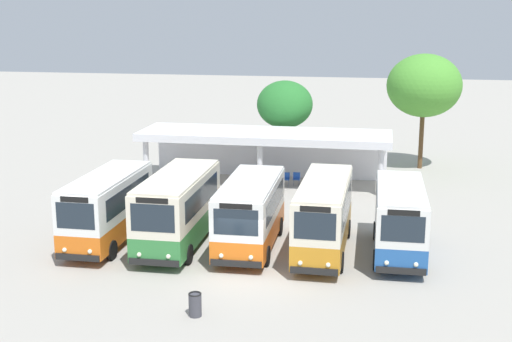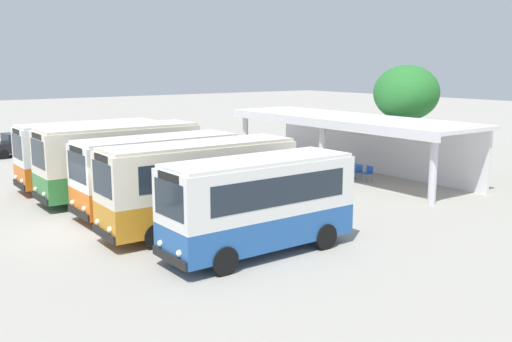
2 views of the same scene
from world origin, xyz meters
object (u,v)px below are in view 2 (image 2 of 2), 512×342
object	(u,v)px
waiting_chair_fifth_seat	(358,171)
waiting_chair_second_from_end	(334,165)
parked_car_flank	(18,144)
waiting_chair_far_end_seat	(368,172)
waiting_chair_end_by_column	(327,164)
waiting_chair_middle_seat	(342,167)
waiting_chair_fourth_seat	(351,169)
city_bus_second_in_row	(120,159)
city_bus_fourth_amber	(200,183)
city_bus_fifth_blue	(259,201)
city_bus_middle_cream	(158,171)
city_bus_nearest_orange	(89,152)

from	to	relation	value
waiting_chair_fifth_seat	waiting_chair_second_from_end	bearing A→B (deg)	177.14
parked_car_flank	waiting_chair_far_end_seat	distance (m)	24.53
waiting_chair_end_by_column	waiting_chair_middle_seat	size ratio (longest dim) A/B	1.00
waiting_chair_second_from_end	waiting_chair_fourth_seat	world-z (taller)	same
city_bus_second_in_row	waiting_chair_middle_seat	xyz separation A→B (m)	(2.14, 12.47, -1.40)
waiting_chair_far_end_seat	parked_car_flank	bearing A→B (deg)	-147.79
waiting_chair_far_end_seat	city_bus_second_in_row	bearing A→B (deg)	-108.20
city_bus_second_in_row	city_bus_fourth_amber	distance (m)	6.90
parked_car_flank	waiting_chair_middle_seat	xyz separation A→B (m)	(18.78, 13.04, -0.30)
city_bus_fifth_blue	waiting_chair_fifth_seat	distance (m)	13.74
city_bus_middle_cream	waiting_chair_second_from_end	world-z (taller)	city_bus_middle_cream
city_bus_second_in_row	city_bus_fourth_amber	size ratio (longest dim) A/B	0.98
city_bus_middle_cream	parked_car_flank	world-z (taller)	city_bus_middle_cream
city_bus_nearest_orange	city_bus_second_in_row	size ratio (longest dim) A/B	0.95
parked_car_flank	waiting_chair_fifth_seat	bearing A→B (deg)	32.79
waiting_chair_middle_seat	city_bus_middle_cream	bearing A→B (deg)	-83.88
waiting_chair_fifth_seat	waiting_chair_far_end_seat	size ratio (longest dim) A/B	1.00
city_bus_middle_cream	city_bus_fifth_blue	bearing A→B (deg)	2.31
waiting_chair_middle_seat	waiting_chair_fifth_seat	size ratio (longest dim) A/B	1.00
waiting_chair_middle_seat	waiting_chair_far_end_seat	world-z (taller)	same
city_bus_second_in_row	city_bus_middle_cream	xyz separation A→B (m)	(3.45, 0.28, -0.11)
city_bus_fifth_blue	waiting_chair_fifth_seat	size ratio (longest dim) A/B	7.96
waiting_chair_end_by_column	city_bus_middle_cream	bearing A→B (deg)	-77.91
parked_car_flank	waiting_chair_second_from_end	xyz separation A→B (m)	(18.12, 13.04, -0.30)
city_bus_fourth_amber	waiting_chair_far_end_seat	size ratio (longest dim) A/B	9.00
waiting_chair_second_from_end	waiting_chair_far_end_seat	world-z (taller)	same
waiting_chair_second_from_end	waiting_chair_fifth_seat	xyz separation A→B (m)	(1.97, -0.10, 0.00)
city_bus_second_in_row	waiting_chair_end_by_column	xyz separation A→B (m)	(0.82, 12.52, -1.40)
waiting_chair_second_from_end	city_bus_nearest_orange	bearing A→B (deg)	-111.21
city_bus_middle_cream	waiting_chair_far_end_seat	world-z (taller)	city_bus_middle_cream
city_bus_fourth_amber	parked_car_flank	bearing A→B (deg)	-177.84
city_bus_fifth_blue	waiting_chair_second_from_end	bearing A→B (deg)	126.61
city_bus_middle_cream	waiting_chair_fifth_seat	xyz separation A→B (m)	(0.01, 12.10, -1.29)
city_bus_nearest_orange	waiting_chair_fourth_seat	distance (m)	14.23
parked_car_flank	waiting_chair_fifth_seat	xyz separation A→B (m)	(20.09, 12.94, -0.30)
city_bus_fifth_blue	parked_car_flank	distance (m)	27.01
waiting_chair_end_by_column	city_bus_fifth_blue	bearing A→B (deg)	-51.50
city_bus_fourth_amber	waiting_chair_fifth_seat	xyz separation A→B (m)	(-3.44, 12.06, -1.35)
city_bus_fifth_blue	waiting_chair_middle_seat	distance (m)	14.52
waiting_chair_far_end_seat	city_bus_middle_cream	bearing A→B (deg)	-93.12
waiting_chair_end_by_column	city_bus_second_in_row	bearing A→B (deg)	-93.76
waiting_chair_fifth_seat	waiting_chair_fourth_seat	bearing A→B (deg)	169.36
city_bus_fifth_blue	waiting_chair_end_by_column	xyz separation A→B (m)	(-9.51, 11.96, -1.27)
city_bus_nearest_orange	parked_car_flank	xyz separation A→B (m)	(-13.19, -0.35, -1.02)
waiting_chair_end_by_column	waiting_chair_fifth_seat	size ratio (longest dim) A/B	1.00
city_bus_second_in_row	waiting_chair_middle_seat	bearing A→B (deg)	80.27
city_bus_fifth_blue	waiting_chair_end_by_column	bearing A→B (deg)	128.50
city_bus_middle_cream	city_bus_fifth_blue	world-z (taller)	city_bus_middle_cream
waiting_chair_fourth_seat	waiting_chair_far_end_seat	xyz separation A→B (m)	(1.32, 0.00, 0.00)
city_bus_fifth_blue	waiting_chair_far_end_seat	bearing A→B (deg)	117.51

